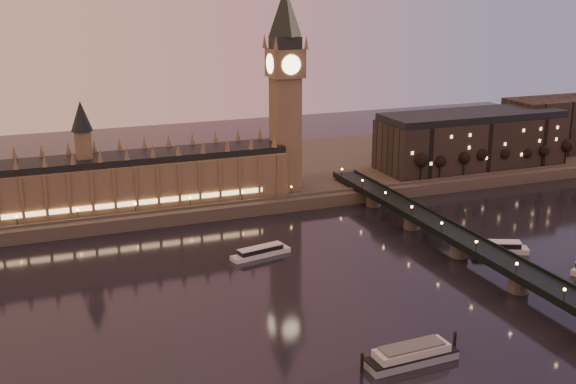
% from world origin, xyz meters
% --- Properties ---
extents(ground, '(700.00, 700.00, 0.00)m').
position_xyz_m(ground, '(0.00, 0.00, 0.00)').
color(ground, black).
rests_on(ground, ground).
extents(far_embankment, '(560.00, 130.00, 6.00)m').
position_xyz_m(far_embankment, '(30.00, 165.00, 3.00)').
color(far_embankment, '#423D35').
rests_on(far_embankment, ground).
extents(palace_of_westminster, '(180.00, 26.62, 52.00)m').
position_xyz_m(palace_of_westminster, '(-40.12, 120.99, 21.71)').
color(palace_of_westminster, brown).
rests_on(palace_of_westminster, ground).
extents(big_ben, '(17.68, 17.68, 104.00)m').
position_xyz_m(big_ben, '(53.99, 120.99, 63.95)').
color(big_ben, brown).
rests_on(big_ben, ground).
extents(westminster_bridge, '(13.20, 260.00, 15.30)m').
position_xyz_m(westminster_bridge, '(91.61, 0.00, 5.52)').
color(westminster_bridge, black).
rests_on(westminster_bridge, ground).
extents(city_block, '(155.00, 45.00, 34.00)m').
position_xyz_m(city_block, '(194.94, 130.93, 22.24)').
color(city_block, black).
rests_on(city_block, ground).
extents(bare_tree_0, '(6.51, 6.51, 13.24)m').
position_xyz_m(bare_tree_0, '(125.54, 109.00, 15.90)').
color(bare_tree_0, black).
rests_on(bare_tree_0, ground).
extents(bare_tree_1, '(6.51, 6.51, 13.24)m').
position_xyz_m(bare_tree_1, '(139.76, 109.00, 15.90)').
color(bare_tree_1, black).
rests_on(bare_tree_1, ground).
extents(bare_tree_2, '(6.51, 6.51, 13.24)m').
position_xyz_m(bare_tree_2, '(153.98, 109.00, 15.90)').
color(bare_tree_2, black).
rests_on(bare_tree_2, ground).
extents(bare_tree_3, '(6.51, 6.51, 13.24)m').
position_xyz_m(bare_tree_3, '(168.20, 109.00, 15.90)').
color(bare_tree_3, black).
rests_on(bare_tree_3, ground).
extents(bare_tree_4, '(6.51, 6.51, 13.24)m').
position_xyz_m(bare_tree_4, '(182.42, 109.00, 15.90)').
color(bare_tree_4, black).
rests_on(bare_tree_4, ground).
extents(bare_tree_5, '(6.51, 6.51, 13.24)m').
position_xyz_m(bare_tree_5, '(196.64, 109.00, 15.90)').
color(bare_tree_5, black).
rests_on(bare_tree_5, ground).
extents(bare_tree_6, '(6.51, 6.51, 13.24)m').
position_xyz_m(bare_tree_6, '(210.86, 109.00, 15.90)').
color(bare_tree_6, black).
rests_on(bare_tree_6, ground).
extents(bare_tree_7, '(6.51, 6.51, 13.24)m').
position_xyz_m(bare_tree_7, '(225.08, 109.00, 15.90)').
color(bare_tree_7, black).
rests_on(bare_tree_7, ground).
extents(cruise_boat_a, '(26.84, 10.78, 4.20)m').
position_xyz_m(cruise_boat_a, '(15.29, 49.46, 1.85)').
color(cruise_boat_a, silver).
rests_on(cruise_boat_a, ground).
extents(cruise_boat_b, '(26.59, 16.74, 4.84)m').
position_xyz_m(cruise_boat_b, '(109.53, 17.52, 2.13)').
color(cruise_boat_b, silver).
rests_on(cruise_boat_b, ground).
extents(moored_barge, '(33.72, 9.42, 6.19)m').
position_xyz_m(moored_barge, '(28.45, -49.59, 2.61)').
color(moored_barge, '#8896AD').
rests_on(moored_barge, ground).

